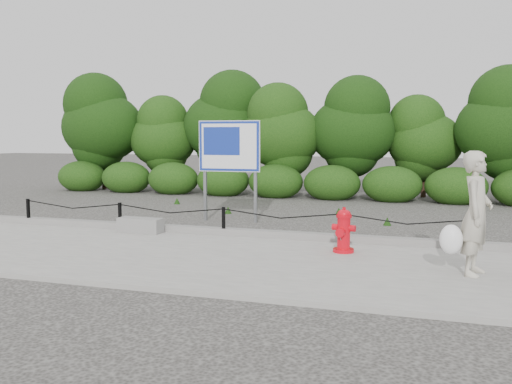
{
  "coord_description": "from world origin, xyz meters",
  "views": [
    {
      "loc": [
        4.06,
        -10.61,
        2.19
      ],
      "look_at": [
        0.66,
        0.2,
        1.0
      ],
      "focal_mm": 38.0,
      "sensor_mm": 36.0,
      "label": 1
    }
  ],
  "objects_px": {
    "advertising_sign": "(229,151)",
    "concrete_block": "(141,225)",
    "pedestrian": "(475,215)",
    "fire_hydrant": "(344,231)"
  },
  "relations": [
    {
      "from": "advertising_sign",
      "to": "concrete_block",
      "type": "bearing_deg",
      "value": -117.76
    },
    {
      "from": "fire_hydrant",
      "to": "advertising_sign",
      "type": "distance_m",
      "value": 4.75
    },
    {
      "from": "fire_hydrant",
      "to": "pedestrian",
      "type": "relative_size",
      "value": 0.44
    },
    {
      "from": "pedestrian",
      "to": "concrete_block",
      "type": "xyz_separation_m",
      "value": [
        -6.62,
        1.68,
        -0.76
      ]
    },
    {
      "from": "concrete_block",
      "to": "pedestrian",
      "type": "bearing_deg",
      "value": -14.27
    },
    {
      "from": "fire_hydrant",
      "to": "concrete_block",
      "type": "distance_m",
      "value": 4.57
    },
    {
      "from": "pedestrian",
      "to": "advertising_sign",
      "type": "relative_size",
      "value": 0.74
    },
    {
      "from": "pedestrian",
      "to": "advertising_sign",
      "type": "bearing_deg",
      "value": 68.0
    },
    {
      "from": "fire_hydrant",
      "to": "pedestrian",
      "type": "distance_m",
      "value": 2.39
    },
    {
      "from": "pedestrian",
      "to": "advertising_sign",
      "type": "xyz_separation_m",
      "value": [
        -5.45,
        4.11,
        0.81
      ]
    }
  ]
}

